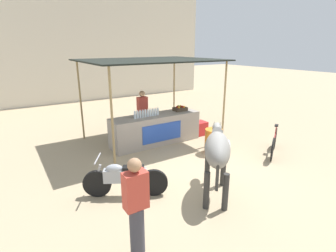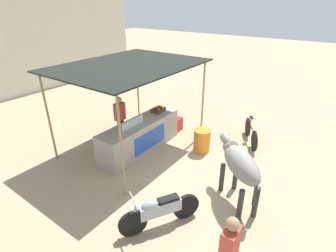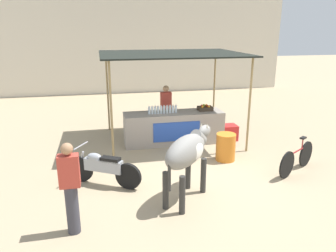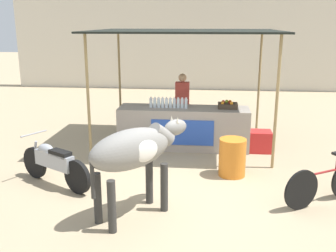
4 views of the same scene
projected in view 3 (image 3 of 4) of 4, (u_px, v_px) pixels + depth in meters
ground_plane at (193, 172)px, 8.07m from camera, size 60.00×60.00×0.00m
building_wall_far at (138, 32)px, 17.13m from camera, size 16.00×0.50×6.29m
stall_counter at (174, 128)px, 9.99m from camera, size 3.00×0.82×0.96m
stall_awning at (172, 57)px, 9.66m from camera, size 4.20×3.20×2.69m
water_bottle_row at (163, 110)px, 9.70m from camera, size 0.88×0.07×0.25m
fruit_crate at (205, 108)px, 10.08m from camera, size 0.44×0.32×0.18m
vendor_behind_counter at (166, 110)px, 10.57m from camera, size 0.34×0.22×1.65m
cooler_box at (227, 133)px, 10.31m from camera, size 0.60×0.44×0.48m
water_barrel at (226, 147)px, 8.71m from camera, size 0.51×0.51×0.73m
cow at (188, 152)px, 6.53m from camera, size 1.48×1.60×1.44m
motorcycle_parked at (103, 167)px, 7.31m from camera, size 1.59×1.01×0.90m
bicycle_leaning at (297, 158)px, 8.00m from camera, size 1.43×0.91×0.85m
passerby_on_street at (71, 188)px, 5.47m from camera, size 0.34×0.22×1.65m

